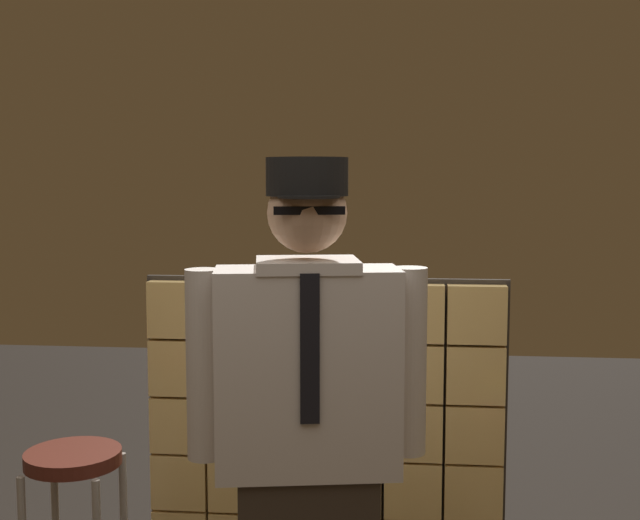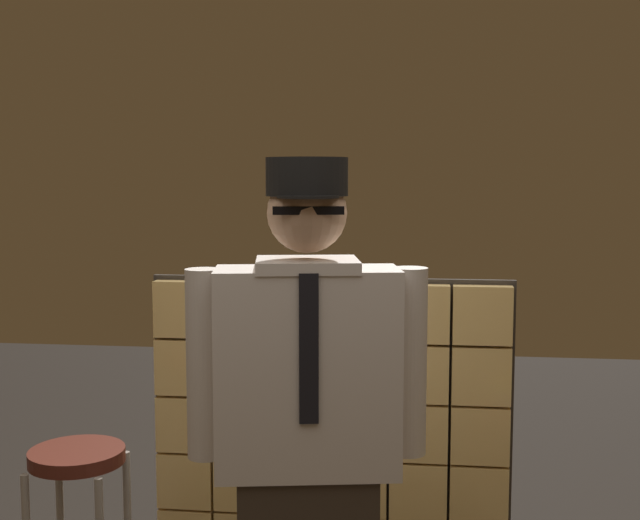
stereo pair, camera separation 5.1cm
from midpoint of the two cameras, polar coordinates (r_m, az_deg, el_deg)
glass_block_wall at (r=3.74m, az=1.06°, el=-11.61°), size 1.62×0.10×1.35m
standing_person at (r=2.57m, az=-0.29°, el=-12.87°), size 0.74×0.36×1.84m
bar_stool at (r=3.19m, az=-15.98°, el=-16.07°), size 0.34×0.34×0.81m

